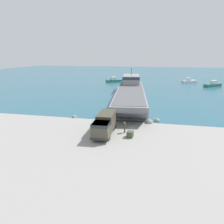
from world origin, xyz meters
The scene contains 13 objects.
ground_plane centered at (0.00, 0.00, 0.00)m, with size 240.00×240.00×0.00m, color gray.
water_surface centered at (0.00, 93.57, 0.00)m, with size 240.00×180.00×0.01m, color #285B70.
landing_craft centered at (0.03, 26.27, 1.81)m, with size 11.70×42.94×7.46m.
military_truck centered at (0.25, -3.21, 1.53)m, with size 2.78×7.87×2.86m.
soldier_on_ramp centered at (3.06, -2.20, 0.97)m, with size 0.45×0.50×1.69m.
moored_boat_a centered at (26.68, 52.91, 0.74)m, with size 6.99×6.36×2.24m.
moored_boat_b centered at (-11.46, 58.86, 0.73)m, with size 7.23×6.39×2.21m.
moored_boat_c centered at (19.58, 63.39, 0.71)m, with size 6.52×5.00×2.15m.
cargo_crate centered at (4.12, -3.82, 0.43)m, with size 0.86×1.03×0.86m, color #3D4C33.
shoreline_rock_a centered at (7.70, 4.71, 0.00)m, with size 1.10×1.10×1.10m, color gray.
shoreline_rock_b centered at (-7.44, 3.83, 0.00)m, with size 0.88×0.88×0.88m, color gray.
shoreline_rock_c centered at (6.22, 4.93, 0.00)m, with size 0.54×0.54×0.54m, color gray.
shoreline_rock_d centered at (6.36, 3.49, 0.00)m, with size 1.35×1.35×1.35m, color gray.
Camera 1 is at (7.93, -32.83, 11.37)m, focal length 35.00 mm.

